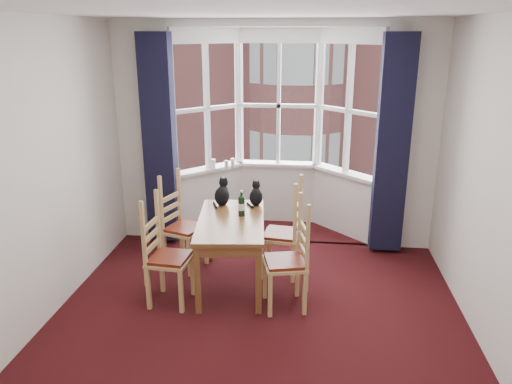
# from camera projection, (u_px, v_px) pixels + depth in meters

# --- Properties ---
(floor) EXTENTS (4.50, 4.50, 0.00)m
(floor) POSITION_uv_depth(u_px,v_px,m) (254.00, 338.00, 4.52)
(floor) COLOR black
(floor) RESTS_ON ground
(ceiling) EXTENTS (4.50, 4.50, 0.00)m
(ceiling) POSITION_uv_depth(u_px,v_px,m) (253.00, 10.00, 3.66)
(ceiling) COLOR white
(ceiling) RESTS_ON floor
(wall_left) EXTENTS (0.00, 4.50, 4.50)m
(wall_left) POSITION_uv_depth(u_px,v_px,m) (24.00, 183.00, 4.30)
(wall_left) COLOR silver
(wall_left) RESTS_ON floor
(wall_right) EXTENTS (0.00, 4.50, 4.50)m
(wall_right) POSITION_uv_depth(u_px,v_px,m) (508.00, 199.00, 3.88)
(wall_right) COLOR silver
(wall_right) RESTS_ON floor
(wall_near) EXTENTS (4.00, 0.00, 4.00)m
(wall_near) POSITION_uv_depth(u_px,v_px,m) (188.00, 364.00, 1.96)
(wall_near) COLOR silver
(wall_near) RESTS_ON floor
(wall_back_pier_left) EXTENTS (0.70, 0.12, 2.80)m
(wall_back_pier_left) POSITION_uv_depth(u_px,v_px,m) (146.00, 133.00, 6.39)
(wall_back_pier_left) COLOR silver
(wall_back_pier_left) RESTS_ON floor
(wall_back_pier_right) EXTENTS (0.70, 0.12, 2.80)m
(wall_back_pier_right) POSITION_uv_depth(u_px,v_px,m) (410.00, 139.00, 6.05)
(wall_back_pier_right) COLOR silver
(wall_back_pier_right) RESTS_ON floor
(bay_window) EXTENTS (2.76, 0.94, 2.80)m
(bay_window) POSITION_uv_depth(u_px,v_px,m) (277.00, 129.00, 6.70)
(bay_window) COLOR white
(bay_window) RESTS_ON floor
(curtain_left) EXTENTS (0.38, 0.22, 2.60)m
(curtain_left) POSITION_uv_depth(u_px,v_px,m) (160.00, 141.00, 6.21)
(curtain_left) COLOR black
(curtain_left) RESTS_ON floor
(curtain_right) EXTENTS (0.38, 0.22, 2.60)m
(curtain_right) POSITION_uv_depth(u_px,v_px,m) (392.00, 146.00, 5.92)
(curtain_right) COLOR black
(curtain_right) RESTS_ON floor
(dining_table) EXTENTS (0.82, 1.35, 0.76)m
(dining_table) POSITION_uv_depth(u_px,v_px,m) (231.00, 229.00, 5.29)
(dining_table) COLOR brown
(dining_table) RESTS_ON floor
(chair_left_near) EXTENTS (0.44, 0.45, 0.92)m
(chair_left_near) POSITION_uv_depth(u_px,v_px,m) (161.00, 259.00, 5.00)
(chair_left_near) COLOR tan
(chair_left_near) RESTS_ON floor
(chair_left_far) EXTENTS (0.52, 0.53, 0.92)m
(chair_left_far) POSITION_uv_depth(u_px,v_px,m) (178.00, 228.00, 5.78)
(chair_left_far) COLOR tan
(chair_left_far) RESTS_ON floor
(chair_right_near) EXTENTS (0.49, 0.50, 0.92)m
(chair_right_near) POSITION_uv_depth(u_px,v_px,m) (294.00, 263.00, 4.92)
(chair_right_near) COLOR tan
(chair_right_near) RESTS_ON floor
(chair_right_far) EXTENTS (0.45, 0.47, 0.92)m
(chair_right_far) POSITION_uv_depth(u_px,v_px,m) (289.00, 236.00, 5.56)
(chair_right_far) COLOR tan
(chair_right_far) RESTS_ON floor
(cat_left) EXTENTS (0.19, 0.25, 0.32)m
(cat_left) POSITION_uv_depth(u_px,v_px,m) (222.00, 194.00, 5.68)
(cat_left) COLOR black
(cat_left) RESTS_ON dining_table
(cat_right) EXTENTS (0.16, 0.22, 0.29)m
(cat_right) POSITION_uv_depth(u_px,v_px,m) (256.00, 196.00, 5.67)
(cat_right) COLOR black
(cat_right) RESTS_ON dining_table
(wine_bottle) EXTENTS (0.07, 0.07, 0.28)m
(wine_bottle) POSITION_uv_depth(u_px,v_px,m) (242.00, 205.00, 5.33)
(wine_bottle) COLOR black
(wine_bottle) RESTS_ON dining_table
(candle_tall) EXTENTS (0.06, 0.06, 0.13)m
(candle_tall) POSITION_uv_depth(u_px,v_px,m) (213.00, 164.00, 6.78)
(candle_tall) COLOR white
(candle_tall) RESTS_ON bay_window
(candle_short) EXTENTS (0.06, 0.06, 0.10)m
(candle_short) POSITION_uv_depth(u_px,v_px,m) (226.00, 164.00, 6.80)
(candle_short) COLOR white
(candle_short) RESTS_ON bay_window
(candle_extra) EXTENTS (0.05, 0.05, 0.13)m
(candle_extra) POSITION_uv_depth(u_px,v_px,m) (233.00, 163.00, 6.80)
(candle_extra) COLOR white
(candle_extra) RESTS_ON bay_window
(street) EXTENTS (80.00, 80.00, 0.00)m
(street) POSITION_uv_depth(u_px,v_px,m) (304.00, 154.00, 36.87)
(street) COLOR #333335
(street) RESTS_ON ground
(tenement_building) EXTENTS (18.40, 7.80, 15.20)m
(tenement_building) POSITION_uv_depth(u_px,v_px,m) (300.00, 63.00, 17.28)
(tenement_building) COLOR #9F5752
(tenement_building) RESTS_ON street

